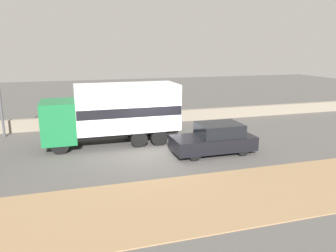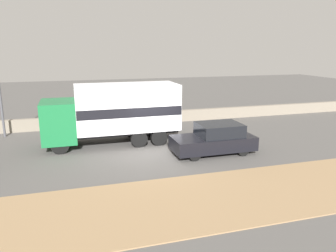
% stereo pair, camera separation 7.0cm
% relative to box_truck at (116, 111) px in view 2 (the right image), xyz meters
% --- Properties ---
extents(ground_plane, '(80.00, 80.00, 0.00)m').
position_rel_box_truck_xyz_m(ground_plane, '(1.78, -2.41, -1.86)').
color(ground_plane, '#514F4C').
extents(dirt_shoulder_foreground, '(60.00, 4.41, 0.04)m').
position_rel_box_truck_xyz_m(dirt_shoulder_foreground, '(1.78, -7.99, -1.84)').
color(dirt_shoulder_foreground, '#937551').
rests_on(dirt_shoulder_foreground, ground_plane).
extents(stone_wall_backdrop, '(60.00, 0.35, 0.81)m').
position_rel_box_truck_xyz_m(stone_wall_backdrop, '(1.78, 4.34, -1.45)').
color(stone_wall_backdrop, gray).
rests_on(stone_wall_backdrop, ground_plane).
extents(box_truck, '(7.38, 2.51, 3.32)m').
position_rel_box_truck_xyz_m(box_truck, '(0.00, 0.00, 0.00)').
color(box_truck, '#196B38').
rests_on(box_truck, ground_plane).
extents(car_hatchback, '(4.19, 1.87, 1.55)m').
position_rel_box_truck_xyz_m(car_hatchback, '(4.57, -3.23, -1.11)').
color(car_hatchback, black).
rests_on(car_hatchback, ground_plane).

